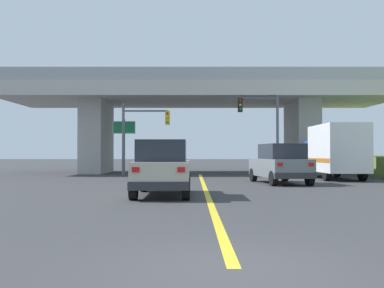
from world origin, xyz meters
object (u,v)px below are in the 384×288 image
suv_crossing (279,164)px  traffic_signal_farside (139,128)px  box_truck (333,151)px  highway_sign (123,134)px  suv_lead (162,168)px  traffic_signal_nearside (264,120)px

suv_crossing → traffic_signal_farside: traffic_signal_farside is taller
box_truck → highway_sign: bearing=154.0°
suv_lead → box_truck: (9.58, 10.86, 0.65)m
box_truck → highway_sign: highway_sign is taller
traffic_signal_farside → suv_lead: bearing=-80.6°
suv_lead → suv_crossing: bearing=50.4°
traffic_signal_farside → suv_crossing: bearing=-46.5°
box_truck → traffic_signal_nearside: bearing=129.1°
suv_crossing → traffic_signal_farside: bearing=125.5°
suv_lead → traffic_signal_nearside: (6.11, 15.13, 2.82)m
suv_lead → traffic_signal_farside: (-2.52, 15.27, 2.24)m
traffic_signal_nearside → box_truck: bearing=-50.9°
suv_crossing → traffic_signal_farside: size_ratio=0.98×
suv_crossing → box_truck: box_truck is taller
traffic_signal_nearside → highway_sign: 10.37m
highway_sign → box_truck: bearing=-26.0°
suv_lead → box_truck: 14.49m
suv_crossing → box_truck: (4.01, 4.13, 0.65)m
box_truck → traffic_signal_nearside: 5.92m
suv_lead → traffic_signal_farside: 15.64m
suv_lead → highway_sign: highway_sign is taller
box_truck → highway_sign: 15.12m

